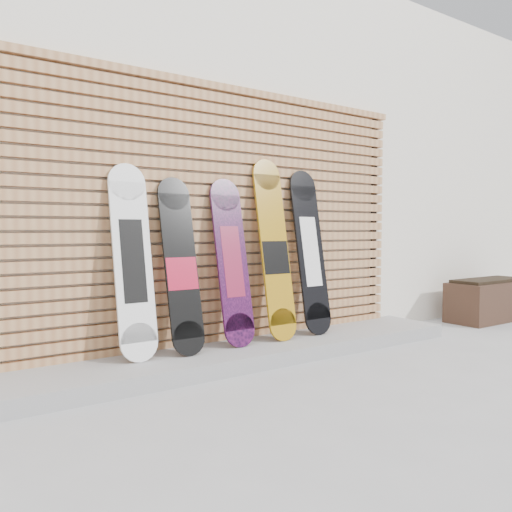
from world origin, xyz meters
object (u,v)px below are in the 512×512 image
object	(u,v)px
snowboard_0	(133,261)
snowboard_3	(275,250)
planter_box	(488,300)
snowboard_2	(232,262)
snowboard_4	(310,252)
snowboard_1	(181,266)

from	to	relation	value
snowboard_0	snowboard_3	xyz separation A→B (m)	(1.27, -0.02, 0.05)
snowboard_0	planter_box	bearing A→B (deg)	-3.04
planter_box	snowboard_0	world-z (taller)	snowboard_0
planter_box	snowboard_0	size ratio (longest dim) A/B	0.76
snowboard_2	snowboard_4	xyz separation A→B (m)	(0.84, 0.00, 0.06)
snowboard_4	snowboard_2	bearing A→B (deg)	-179.96
planter_box	snowboard_3	xyz separation A→B (m)	(-2.98, 0.21, 0.65)
planter_box	snowboard_4	world-z (taller)	snowboard_4
planter_box	snowboard_4	bearing A→B (deg)	175.20
planter_box	snowboard_0	xyz separation A→B (m)	(-4.25, 0.23, 0.60)
snowboard_0	snowboard_1	size ratio (longest dim) A/B	1.06
planter_box	snowboard_1	bearing A→B (deg)	177.02
planter_box	snowboard_1	xyz separation A→B (m)	(-3.88, 0.20, 0.55)
snowboard_1	snowboard_2	world-z (taller)	snowboard_2
snowboard_2	planter_box	bearing A→B (deg)	-3.61
planter_box	snowboard_0	bearing A→B (deg)	176.96
snowboard_4	snowboard_3	bearing A→B (deg)	-178.59
snowboard_0	snowboard_2	xyz separation A→B (m)	(0.84, -0.01, -0.03)
snowboard_3	snowboard_4	bearing A→B (deg)	1.41
planter_box	snowboard_3	world-z (taller)	snowboard_3
planter_box	snowboard_2	world-z (taller)	snowboard_2
planter_box	snowboard_2	bearing A→B (deg)	176.39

